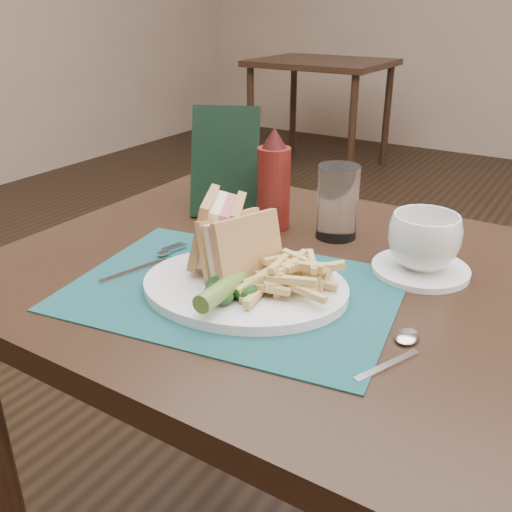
{
  "coord_description": "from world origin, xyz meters",
  "views": [
    {
      "loc": [
        0.4,
        -1.22,
        1.14
      ],
      "look_at": [
        -0.0,
        -0.58,
        0.8
      ],
      "focal_mm": 40.0,
      "sensor_mm": 36.0,
      "label": 1
    }
  ],
  "objects_px": {
    "saucer": "(420,269)",
    "drinking_glass": "(338,202)",
    "table_bg_left": "(320,115)",
    "check_presenter": "(225,162)",
    "sandwich_half_b": "(232,243)",
    "ketchup_bottle": "(274,179)",
    "plate": "(245,287)",
    "table_main": "(279,446)",
    "sandwich_half_a": "(204,230)",
    "placemat": "(233,290)",
    "coffee_cup": "(424,241)"
  },
  "relations": [
    {
      "from": "saucer",
      "to": "drinking_glass",
      "type": "relative_size",
      "value": 1.15
    },
    {
      "from": "table_bg_left",
      "to": "check_presenter",
      "type": "relative_size",
      "value": 4.24
    },
    {
      "from": "sandwich_half_b",
      "to": "ketchup_bottle",
      "type": "relative_size",
      "value": 0.55
    },
    {
      "from": "check_presenter",
      "to": "saucer",
      "type": "bearing_deg",
      "value": -33.21
    },
    {
      "from": "plate",
      "to": "saucer",
      "type": "height_order",
      "value": "plate"
    },
    {
      "from": "plate",
      "to": "drinking_glass",
      "type": "xyz_separation_m",
      "value": [
        0.02,
        0.27,
        0.06
      ]
    },
    {
      "from": "sandwich_half_b",
      "to": "drinking_glass",
      "type": "height_order",
      "value": "drinking_glass"
    },
    {
      "from": "check_presenter",
      "to": "drinking_glass",
      "type": "bearing_deg",
      "value": -23.82
    },
    {
      "from": "table_main",
      "to": "plate",
      "type": "distance_m",
      "value": 0.4
    },
    {
      "from": "table_main",
      "to": "ketchup_bottle",
      "type": "height_order",
      "value": "ketchup_bottle"
    },
    {
      "from": "sandwich_half_a",
      "to": "ketchup_bottle",
      "type": "bearing_deg",
      "value": 65.27
    },
    {
      "from": "placemat",
      "to": "ketchup_bottle",
      "type": "height_order",
      "value": "ketchup_bottle"
    },
    {
      "from": "placemat",
      "to": "table_bg_left",
      "type": "bearing_deg",
      "value": 114.08
    },
    {
      "from": "sandwich_half_a",
      "to": "ketchup_bottle",
      "type": "relative_size",
      "value": 0.6
    },
    {
      "from": "coffee_cup",
      "to": "ketchup_bottle",
      "type": "xyz_separation_m",
      "value": [
        -0.29,
        0.04,
        0.04
      ]
    },
    {
      "from": "table_bg_left",
      "to": "placemat",
      "type": "height_order",
      "value": "placemat"
    },
    {
      "from": "saucer",
      "to": "drinking_glass",
      "type": "bearing_deg",
      "value": 159.84
    },
    {
      "from": "saucer",
      "to": "table_bg_left",
      "type": "bearing_deg",
      "value": 118.82
    },
    {
      "from": "saucer",
      "to": "drinking_glass",
      "type": "xyz_separation_m",
      "value": [
        -0.17,
        0.06,
        0.06
      ]
    },
    {
      "from": "placemat",
      "to": "check_presenter",
      "type": "bearing_deg",
      "value": 126.89
    },
    {
      "from": "table_main",
      "to": "coffee_cup",
      "type": "distance_m",
      "value": 0.48
    },
    {
      "from": "ketchup_bottle",
      "to": "check_presenter",
      "type": "xyz_separation_m",
      "value": [
        -0.12,
        0.01,
        0.01
      ]
    },
    {
      "from": "placemat",
      "to": "sandwich_half_a",
      "type": "distance_m",
      "value": 0.1
    },
    {
      "from": "saucer",
      "to": "sandwich_half_b",
      "type": "bearing_deg",
      "value": -139.2
    },
    {
      "from": "sandwich_half_a",
      "to": "sandwich_half_b",
      "type": "distance_m",
      "value": 0.06
    },
    {
      "from": "sandwich_half_a",
      "to": "check_presenter",
      "type": "relative_size",
      "value": 0.53
    },
    {
      "from": "sandwich_half_b",
      "to": "drinking_glass",
      "type": "bearing_deg",
      "value": 101.02
    },
    {
      "from": "table_main",
      "to": "drinking_glass",
      "type": "xyz_separation_m",
      "value": [
        0.02,
        0.16,
        0.44
      ]
    },
    {
      "from": "table_bg_left",
      "to": "sandwich_half_b",
      "type": "relative_size",
      "value": 8.75
    },
    {
      "from": "sandwich_half_a",
      "to": "drinking_glass",
      "type": "distance_m",
      "value": 0.27
    },
    {
      "from": "sandwich_half_b",
      "to": "ketchup_bottle",
      "type": "height_order",
      "value": "ketchup_bottle"
    },
    {
      "from": "table_main",
      "to": "placemat",
      "type": "relative_size",
      "value": 1.93
    },
    {
      "from": "table_main",
      "to": "ketchup_bottle",
      "type": "bearing_deg",
      "value": 126.06
    },
    {
      "from": "sandwich_half_a",
      "to": "saucer",
      "type": "distance_m",
      "value": 0.34
    },
    {
      "from": "table_bg_left",
      "to": "sandwich_half_b",
      "type": "xyz_separation_m",
      "value": [
        1.4,
        -3.14,
        0.44
      ]
    },
    {
      "from": "plate",
      "to": "coffee_cup",
      "type": "distance_m",
      "value": 0.28
    },
    {
      "from": "table_bg_left",
      "to": "sandwich_half_b",
      "type": "bearing_deg",
      "value": -65.99
    },
    {
      "from": "table_main",
      "to": "saucer",
      "type": "xyz_separation_m",
      "value": [
        0.19,
        0.09,
        0.38
      ]
    },
    {
      "from": "placemat",
      "to": "sandwich_half_b",
      "type": "xyz_separation_m",
      "value": [
        -0.01,
        0.01,
        0.07
      ]
    },
    {
      "from": "table_main",
      "to": "sandwich_half_a",
      "type": "distance_m",
      "value": 0.46
    },
    {
      "from": "table_main",
      "to": "sandwich_half_b",
      "type": "relative_size",
      "value": 8.75
    },
    {
      "from": "sandwich_half_b",
      "to": "check_presenter",
      "type": "height_order",
      "value": "check_presenter"
    },
    {
      "from": "placemat",
      "to": "saucer",
      "type": "height_order",
      "value": "saucer"
    },
    {
      "from": "placemat",
      "to": "drinking_glass",
      "type": "relative_size",
      "value": 3.58
    },
    {
      "from": "table_main",
      "to": "check_presenter",
      "type": "relative_size",
      "value": 4.24
    },
    {
      "from": "placemat",
      "to": "sandwich_half_a",
      "type": "relative_size",
      "value": 4.18
    },
    {
      "from": "placemat",
      "to": "drinking_glass",
      "type": "bearing_deg",
      "value": 82.09
    },
    {
      "from": "table_bg_left",
      "to": "sandwich_half_a",
      "type": "bearing_deg",
      "value": -66.82
    },
    {
      "from": "table_bg_left",
      "to": "sandwich_half_b",
      "type": "distance_m",
      "value": 3.46
    },
    {
      "from": "saucer",
      "to": "coffee_cup",
      "type": "relative_size",
      "value": 1.38
    }
  ]
}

